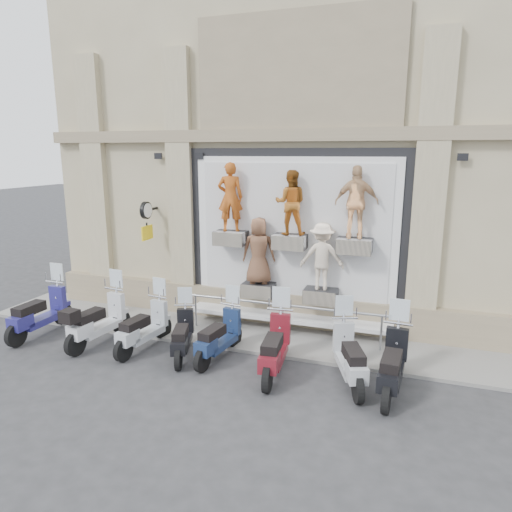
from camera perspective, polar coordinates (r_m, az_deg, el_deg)
The scene contains 14 objects.
ground at distance 9.54m, azimuth -0.07°, elevation -14.98°, with size 90.00×90.00×0.00m, color #2E2E31.
sidewalk at distance 11.34m, azimuth 3.43°, elevation -10.07°, with size 16.00×2.20×0.08m, color gray.
building at distance 15.30m, azimuth 8.92°, elevation 18.53°, with size 14.00×8.60×12.00m, color tan, non-canonical shape.
shop_vitrine at distance 11.25m, azimuth 4.79°, elevation 2.19°, with size 5.60×0.83×4.30m.
guard_rail at distance 11.09m, azimuth 3.32°, elevation -8.24°, with size 5.06×0.10×0.93m, color #9EA0A5, non-canonical shape.
clock_sign_bracket at distance 12.48m, azimuth -13.51°, elevation 4.91°, with size 0.10×0.80×1.02m.
scooter_a at distance 12.47m, azimuth -25.53°, elevation -5.28°, with size 0.60×2.07×1.68m, color navy, non-canonical shape.
scooter_b at distance 11.40m, azimuth -19.16°, elevation -6.41°, with size 0.60×2.05×1.66m, color #B9BABF, non-canonical shape.
scooter_c at distance 10.79m, azimuth -13.92°, elevation -7.45°, with size 0.56×1.91×1.56m, color #A2A8AF, non-canonical shape.
scooter_d at distance 10.27m, azimuth -9.23°, elevation -8.64°, with size 0.51×1.77×1.43m, color black, non-canonical shape.
scooter_e at distance 10.05m, azimuth -4.65°, elevation -8.73°, with size 0.55×1.87×1.52m, color #15264B, non-canonical shape.
scooter_f at distance 9.35m, azimuth 2.39°, elevation -9.94°, with size 0.60×2.05×1.66m, color maroon, non-canonical shape.
scooter_g at distance 9.19m, azimuth 11.69°, elevation -10.86°, with size 0.57×1.97×1.60m, color #A9ABB0, non-canonical shape.
scooter_h at distance 9.02m, azimuth 16.80°, elevation -11.42°, with size 0.59×2.04×1.66m, color black, non-canonical shape.
Camera 1 is at (2.73, -7.98, 4.46)m, focal length 32.00 mm.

